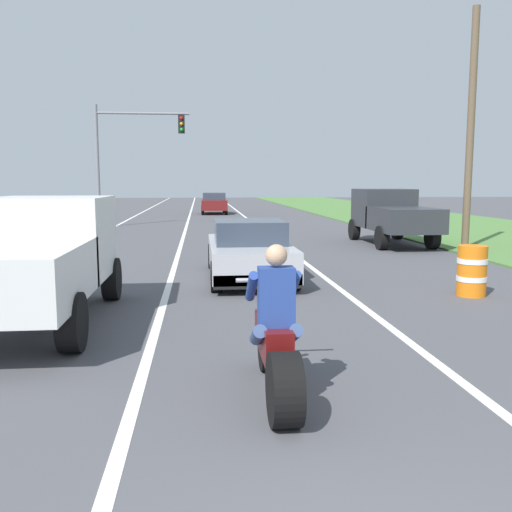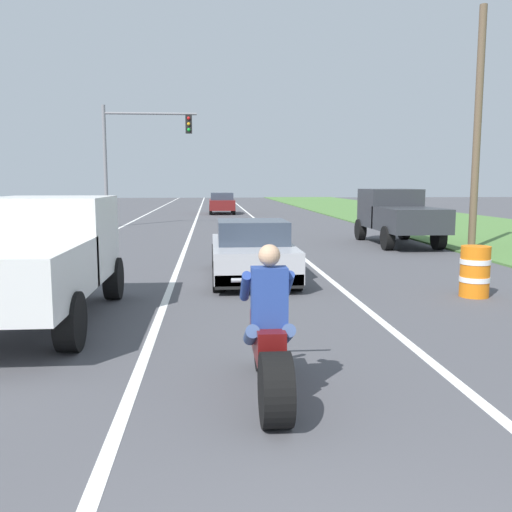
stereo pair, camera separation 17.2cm
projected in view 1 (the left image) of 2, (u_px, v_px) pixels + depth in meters
lane_stripe_left_solid at (89, 240)px, 21.49m from camera, size 0.14×120.00×0.01m
lane_stripe_right_solid at (273, 239)px, 22.21m from camera, size 0.14×120.00×0.01m
lane_stripe_centre_dashed at (183, 239)px, 21.85m from camera, size 0.14×120.00×0.01m
motorcycle_with_rider at (276, 345)px, 5.66m from camera, size 0.70×2.21×1.62m
sports_car_silver at (249, 252)px, 12.92m from camera, size 1.84×4.30×1.37m
pickup_truck_left_lane_white at (36, 254)px, 8.74m from camera, size 2.02×4.80×1.98m
pickup_truck_right_shoulder_dark_grey at (391, 214)px, 20.05m from camera, size 2.02×4.80×1.98m
traffic_light_mast_near at (126, 146)px, 27.56m from camera, size 4.65×0.34×6.00m
utility_pole_roadside at (470, 131)px, 18.08m from camera, size 0.24×0.24×7.76m
construction_barrel_nearest at (472, 271)px, 10.96m from camera, size 0.58×0.58×1.00m
distant_car_far_ahead at (214, 203)px, 39.58m from camera, size 1.80×4.00×1.50m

